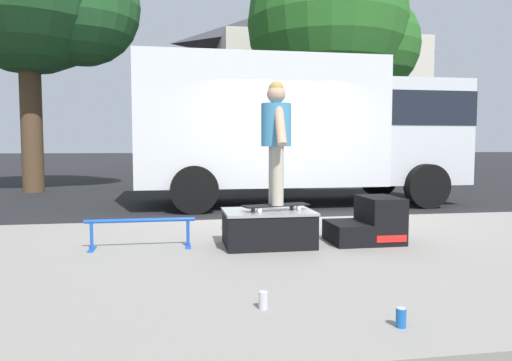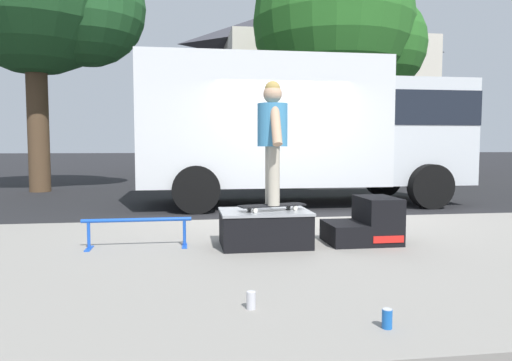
# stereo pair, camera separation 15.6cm
# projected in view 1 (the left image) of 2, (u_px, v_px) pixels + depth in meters

# --- Properties ---
(ground_plane) EXTENTS (140.00, 140.00, 0.00)m
(ground_plane) POSITION_uv_depth(u_px,v_px,m) (296.00, 220.00, 8.11)
(ground_plane) COLOR black
(sidewalk_slab) EXTENTS (50.00, 5.00, 0.12)m
(sidewalk_slab) POSITION_uv_depth(u_px,v_px,m) (364.00, 257.00, 5.16)
(sidewalk_slab) COLOR gray
(sidewalk_slab) RESTS_ON ground
(skate_box) EXTENTS (1.02, 0.72, 0.41)m
(skate_box) POSITION_uv_depth(u_px,v_px,m) (268.00, 227.00, 5.46)
(skate_box) COLOR black
(skate_box) RESTS_ON sidewalk_slab
(kicker_ramp) EXTENTS (0.83, 0.66, 0.54)m
(kicker_ramp) POSITION_uv_depth(u_px,v_px,m) (370.00, 223.00, 5.66)
(kicker_ramp) COLOR black
(kicker_ramp) RESTS_ON sidewalk_slab
(grind_rail) EXTENTS (1.22, 0.28, 0.34)m
(grind_rail) POSITION_uv_depth(u_px,v_px,m) (140.00, 227.00, 5.31)
(grind_rail) COLOR blue
(grind_rail) RESTS_ON sidewalk_slab
(skateboard) EXTENTS (0.81, 0.39, 0.07)m
(skateboard) POSITION_uv_depth(u_px,v_px,m) (276.00, 206.00, 5.43)
(skateboard) COLOR black
(skateboard) RESTS_ON skate_box
(skater_kid) EXTENTS (0.34, 0.72, 1.40)m
(skater_kid) POSITION_uv_depth(u_px,v_px,m) (276.00, 132.00, 5.36)
(skater_kid) COLOR #B7AD99
(skater_kid) RESTS_ON skateboard
(soda_can) EXTENTS (0.07, 0.07, 0.13)m
(soda_can) POSITION_uv_depth(u_px,v_px,m) (263.00, 300.00, 3.35)
(soda_can) COLOR silver
(soda_can) RESTS_ON sidewalk_slab
(soda_can_b) EXTENTS (0.07, 0.07, 0.13)m
(soda_can_b) POSITION_uv_depth(u_px,v_px,m) (401.00, 318.00, 3.02)
(soda_can_b) COLOR #1959B2
(soda_can_b) RESTS_ON sidewalk_slab
(box_truck) EXTENTS (6.91, 2.63, 3.05)m
(box_truck) POSITION_uv_depth(u_px,v_px,m) (301.00, 126.00, 10.26)
(box_truck) COLOR silver
(box_truck) RESTS_ON ground
(street_tree_neighbour) EXTENTS (5.78, 5.26, 7.90)m
(street_tree_neighbour) POSITION_uv_depth(u_px,v_px,m) (336.00, 29.00, 15.61)
(street_tree_neighbour) COLOR brown
(street_tree_neighbour) RESTS_ON ground
(house_behind) EXTENTS (9.54, 8.23, 8.40)m
(house_behind) POSITION_uv_depth(u_px,v_px,m) (309.00, 85.00, 23.23)
(house_behind) COLOR beige
(house_behind) RESTS_ON ground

